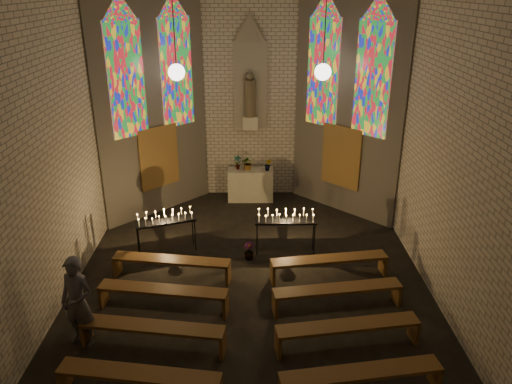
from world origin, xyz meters
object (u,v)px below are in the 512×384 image
(votive_stand_right, at_px, (286,218))
(visitor, at_px, (78,302))
(votive_stand_left, at_px, (165,219))
(altar, at_px, (250,185))
(aisle_flower_pot, at_px, (249,251))

(votive_stand_right, bearing_deg, visitor, -139.88)
(votive_stand_right, bearing_deg, votive_stand_left, 179.48)
(altar, bearing_deg, aisle_flower_pot, -90.61)
(aisle_flower_pot, bearing_deg, votive_stand_left, 170.22)
(aisle_flower_pot, relative_size, visitor, 0.24)
(votive_stand_left, distance_m, visitor, 3.60)
(votive_stand_left, relative_size, visitor, 0.83)
(aisle_flower_pot, distance_m, visitor, 4.46)
(altar, height_order, votive_stand_left, votive_stand_left)
(votive_stand_right, distance_m, visitor, 5.30)
(visitor, bearing_deg, altar, 82.89)
(visitor, bearing_deg, aisle_flower_pot, 62.49)
(altar, relative_size, votive_stand_left, 0.92)
(votive_stand_left, relative_size, votive_stand_right, 1.00)
(altar, height_order, visitor, visitor)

